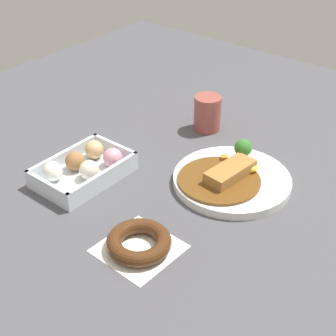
% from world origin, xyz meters
% --- Properties ---
extents(ground_plane, '(1.60, 1.60, 0.00)m').
position_xyz_m(ground_plane, '(0.00, 0.00, 0.00)').
color(ground_plane, '#4C4C51').
extents(curry_plate, '(0.25, 0.25, 0.07)m').
position_xyz_m(curry_plate, '(-0.08, 0.09, 0.01)').
color(curry_plate, white).
rests_on(curry_plate, ground_plane).
extents(donut_box, '(0.20, 0.13, 0.05)m').
position_xyz_m(donut_box, '(0.10, -0.17, 0.02)').
color(donut_box, silver).
rests_on(donut_box, ground_plane).
extents(chocolate_ring_donut, '(0.14, 0.14, 0.03)m').
position_xyz_m(chocolate_ring_donut, '(0.20, 0.07, 0.01)').
color(chocolate_ring_donut, white).
rests_on(chocolate_ring_donut, ground_plane).
extents(coffee_mug, '(0.07, 0.07, 0.09)m').
position_xyz_m(coffee_mug, '(-0.24, -0.09, 0.04)').
color(coffee_mug, '#9E4C42').
rests_on(coffee_mug, ground_plane).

